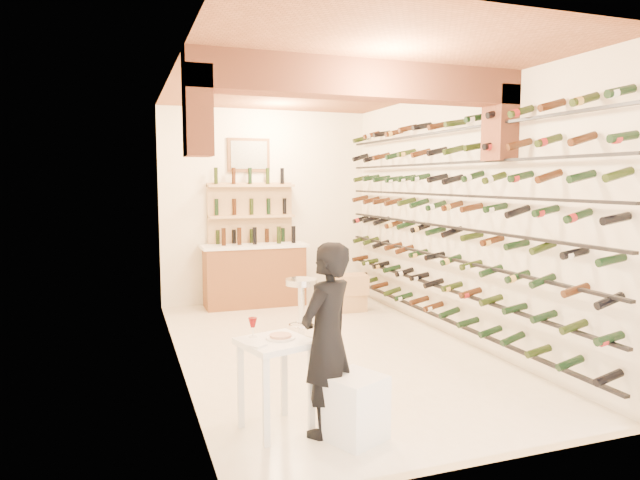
# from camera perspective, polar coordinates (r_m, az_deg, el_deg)

# --- Properties ---
(ground) EXTENTS (6.00, 6.00, 0.00)m
(ground) POSITION_cam_1_polar(r_m,az_deg,el_deg) (6.97, 0.84, -10.94)
(ground) COLOR white
(ground) RESTS_ON ground
(room_shell) EXTENTS (3.52, 6.02, 3.21)m
(room_shell) POSITION_cam_1_polar(r_m,az_deg,el_deg) (6.43, 1.68, 7.96)
(room_shell) COLOR white
(room_shell) RESTS_ON ground
(wine_rack) EXTENTS (0.32, 5.70, 2.56)m
(wine_rack) POSITION_cam_1_polar(r_m,az_deg,el_deg) (7.36, 12.12, 2.11)
(wine_rack) COLOR black
(wine_rack) RESTS_ON ground
(back_counter) EXTENTS (1.70, 0.62, 1.29)m
(back_counter) POSITION_cam_1_polar(r_m,az_deg,el_deg) (9.25, -6.62, -3.35)
(back_counter) COLOR brown
(back_counter) RESTS_ON ground
(back_shelving) EXTENTS (1.40, 0.31, 2.73)m
(back_shelving) POSITION_cam_1_polar(r_m,az_deg,el_deg) (9.40, -6.99, 0.70)
(back_shelving) COLOR tan
(back_shelving) RESTS_ON ground
(tasting_table) EXTENTS (0.64, 0.64, 0.91)m
(tasting_table) POSITION_cam_1_polar(r_m,az_deg,el_deg) (4.68, -4.55, -11.59)
(tasting_table) COLOR white
(tasting_table) RESTS_ON ground
(white_stool) EXTENTS (0.54, 0.54, 0.51)m
(white_stool) POSITION_cam_1_polar(r_m,az_deg,el_deg) (4.64, 3.49, -16.50)
(white_stool) COLOR white
(white_stool) RESTS_ON ground
(person) EXTENTS (0.68, 0.63, 1.55)m
(person) POSITION_cam_1_polar(r_m,az_deg,el_deg) (4.57, 0.70, -9.95)
(person) COLOR black
(person) RESTS_ON ground
(chrome_barstool) EXTENTS (0.42, 0.42, 0.81)m
(chrome_barstool) POSITION_cam_1_polar(r_m,az_deg,el_deg) (7.11, -1.90, -6.67)
(chrome_barstool) COLOR silver
(chrome_barstool) RESTS_ON ground
(crate_lower) EXTENTS (0.46, 0.32, 0.27)m
(crate_lower) POSITION_cam_1_polar(r_m,az_deg,el_deg) (8.90, 3.05, -6.29)
(crate_lower) COLOR tan
(crate_lower) RESTS_ON ground
(crate_upper) EXTENTS (0.57, 0.43, 0.30)m
(crate_upper) POSITION_cam_1_polar(r_m,az_deg,el_deg) (8.84, 3.07, -4.47)
(crate_upper) COLOR tan
(crate_upper) RESTS_ON crate_lower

